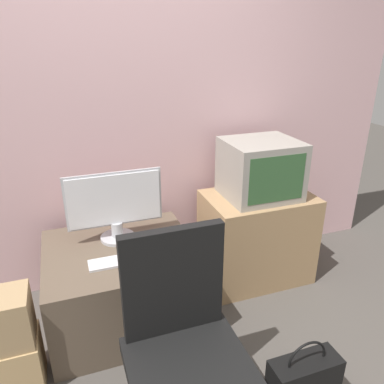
# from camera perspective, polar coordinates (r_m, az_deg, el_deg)

# --- Properties ---
(wall_back) EXTENTS (4.40, 0.05, 2.60)m
(wall_back) POSITION_cam_1_polar(r_m,az_deg,el_deg) (2.58, -12.39, 12.78)
(wall_back) COLOR beige
(wall_back) RESTS_ON ground_plane
(desk) EXTENTS (0.90, 0.79, 0.52)m
(desk) POSITION_cam_1_polar(r_m,az_deg,el_deg) (2.50, -10.54, -13.57)
(desk) COLOR brown
(desk) RESTS_ON ground_plane
(side_stand) EXTENTS (0.76, 0.51, 0.67)m
(side_stand) POSITION_cam_1_polar(r_m,az_deg,el_deg) (2.85, 9.77, -6.74)
(side_stand) COLOR #A37F56
(side_stand) RESTS_ON ground_plane
(main_monitor) EXTENTS (0.59, 0.22, 0.45)m
(main_monitor) POSITION_cam_1_polar(r_m,az_deg,el_deg) (2.36, -11.66, -1.98)
(main_monitor) COLOR #B2B2B7
(main_monitor) RESTS_ON desk
(keyboard) EXTENTS (0.38, 0.12, 0.01)m
(keyboard) POSITION_cam_1_polar(r_m,az_deg,el_deg) (2.22, -10.62, -10.19)
(keyboard) COLOR silver
(keyboard) RESTS_ON desk
(mouse) EXTENTS (0.07, 0.03, 0.03)m
(mouse) POSITION_cam_1_polar(r_m,az_deg,el_deg) (2.27, -4.15, -8.78)
(mouse) COLOR #4C4C51
(mouse) RESTS_ON desk
(crt_tv) EXTENTS (0.49, 0.44, 0.40)m
(crt_tv) POSITION_cam_1_polar(r_m,az_deg,el_deg) (2.64, 10.39, 3.46)
(crt_tv) COLOR gray
(crt_tv) RESTS_ON side_stand
(office_chair) EXTENTS (0.52, 0.52, 0.97)m
(office_chair) POSITION_cam_1_polar(r_m,az_deg,el_deg) (1.79, -1.08, -23.63)
(office_chair) COLOR #333333
(office_chair) RESTS_ON ground_plane
(cardboard_box_lower) EXTENTS (0.21, 0.25, 0.30)m
(cardboard_box_lower) POSITION_cam_1_polar(r_m,az_deg,el_deg) (2.32, -24.64, -22.54)
(cardboard_box_lower) COLOR tan
(cardboard_box_lower) RESTS_ON ground_plane
(cardboard_box_upper) EXTENTS (0.20, 0.23, 0.28)m
(cardboard_box_upper) POSITION_cam_1_polar(r_m,az_deg,el_deg) (2.13, -25.94, -16.96)
(cardboard_box_upper) COLOR #A3845B
(cardboard_box_upper) RESTS_ON cardboard_box_lower
(handbag) EXTENTS (0.35, 0.14, 0.41)m
(handbag) POSITION_cam_1_polar(r_m,az_deg,el_deg) (2.12, 16.57, -26.11)
(handbag) COLOR black
(handbag) RESTS_ON ground_plane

